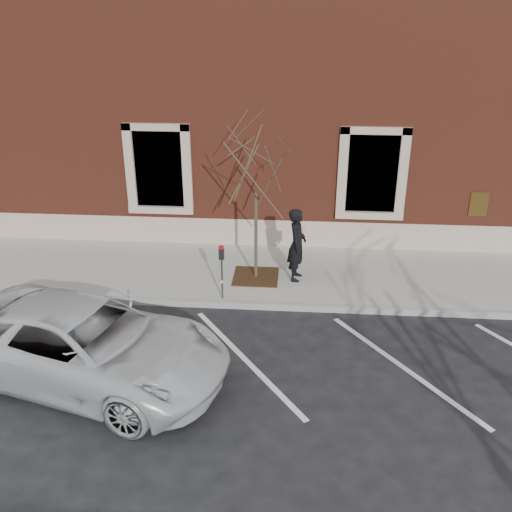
# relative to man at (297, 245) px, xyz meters

# --- Properties ---
(ground) EXTENTS (120.00, 120.00, 0.00)m
(ground) POSITION_rel_man_xyz_m (-0.99, -1.37, -1.11)
(ground) COLOR #28282B
(ground) RESTS_ON ground
(sidewalk_near) EXTENTS (40.00, 3.50, 0.15)m
(sidewalk_near) POSITION_rel_man_xyz_m (-0.99, 0.38, -1.03)
(sidewalk_near) COLOR #A6A59C
(sidewalk_near) RESTS_ON ground
(curb_near) EXTENTS (40.00, 0.12, 0.15)m
(curb_near) POSITION_rel_man_xyz_m (-0.99, -1.42, -1.03)
(curb_near) COLOR #9E9E99
(curb_near) RESTS_ON ground
(parking_stripes) EXTENTS (28.00, 4.40, 0.01)m
(parking_stripes) POSITION_rel_man_xyz_m (-0.99, -3.57, -1.10)
(parking_stripes) COLOR silver
(parking_stripes) RESTS_ON ground
(building_civic) EXTENTS (40.00, 8.62, 8.00)m
(building_civic) POSITION_rel_man_xyz_m (-0.99, 6.37, 2.89)
(building_civic) COLOR maroon
(building_civic) RESTS_ON ground
(man) EXTENTS (0.55, 0.75, 1.91)m
(man) POSITION_rel_man_xyz_m (0.00, 0.00, 0.00)
(man) COLOR black
(man) RESTS_ON sidewalk_near
(parking_meter) EXTENTS (0.13, 0.10, 1.39)m
(parking_meter) POSITION_rel_man_xyz_m (-1.77, -1.24, 0.01)
(parking_meter) COLOR #595B60
(parking_meter) RESTS_ON sidewalk_near
(tree_grate) EXTENTS (1.17, 1.17, 0.03)m
(tree_grate) POSITION_rel_man_xyz_m (-1.05, -0.01, -0.94)
(tree_grate) COLOR #392712
(tree_grate) RESTS_ON sidewalk_near
(sapling) EXTENTS (2.51, 2.51, 4.19)m
(sapling) POSITION_rel_man_xyz_m (-1.05, -0.01, 1.97)
(sapling) COLOR #4C3D2E
(sapling) RESTS_ON sidewalk_near
(white_truck) EXTENTS (6.11, 4.02, 1.56)m
(white_truck) POSITION_rel_man_xyz_m (-3.98, -4.40, -0.33)
(white_truck) COLOR silver
(white_truck) RESTS_ON ground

